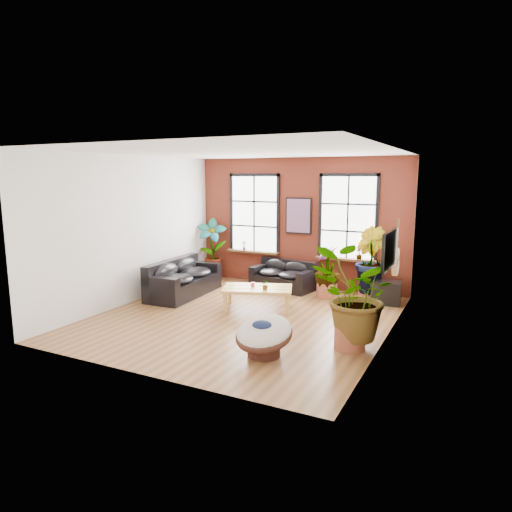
{
  "coord_description": "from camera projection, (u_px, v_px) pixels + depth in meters",
  "views": [
    {
      "loc": [
        4.46,
        -8.36,
        3.01
      ],
      "look_at": [
        0.0,
        0.6,
        1.25
      ],
      "focal_mm": 32.0,
      "sensor_mm": 36.0,
      "label": 1
    }
  ],
  "objects": [
    {
      "name": "pot_back_left",
      "position": [
        212.0,
        273.0,
        13.44
      ],
      "size": [
        0.59,
        0.59,
        0.4
      ],
      "rotation": [
        0.0,
        0.0,
        -0.08
      ],
      "color": "#9F5034",
      "rests_on": "ground"
    },
    {
      "name": "pot_back_right",
      "position": [
        368.0,
        291.0,
        11.38
      ],
      "size": [
        0.62,
        0.62,
        0.34
      ],
      "rotation": [
        0.0,
        0.0,
        -0.4
      ],
      "color": "#9F5034",
      "rests_on": "ground"
    },
    {
      "name": "floor_plant_back_left",
      "position": [
        212.0,
        247.0,
        13.32
      ],
      "size": [
        1.04,
        0.89,
        1.65
      ],
      "primitive_type": "imported",
      "rotation": [
        0.0,
        0.0,
        0.42
      ],
      "color": "#21350E",
      "rests_on": "ground"
    },
    {
      "name": "room",
      "position": [
        246.0,
        236.0,
        9.68
      ],
      "size": [
        6.04,
        6.54,
        3.54
      ],
      "color": "brown",
      "rests_on": "ground"
    },
    {
      "name": "sill_plant_left",
      "position": [
        244.0,
        245.0,
        13.15
      ],
      "size": [
        0.17,
        0.17,
        0.27
      ],
      "primitive_type": "imported",
      "rotation": [
        0.0,
        0.0,
        0.79
      ],
      "color": "#21350E",
      "rests_on": "room"
    },
    {
      "name": "pot_right_wall",
      "position": [
        350.0,
        338.0,
        8.02
      ],
      "size": [
        0.73,
        0.73,
        0.41
      ],
      "rotation": [
        0.0,
        0.0,
        0.42
      ],
      "color": "#9F5034",
      "rests_on": "ground"
    },
    {
      "name": "floor_plant_back_right",
      "position": [
        369.0,
        260.0,
        11.26
      ],
      "size": [
        1.12,
        1.16,
        1.64
      ],
      "primitive_type": "imported",
      "rotation": [
        0.0,
        0.0,
        2.2
      ],
      "color": "#21350E",
      "rests_on": "ground"
    },
    {
      "name": "tv_wall_unit",
      "position": [
        391.0,
        253.0,
        8.82
      ],
      "size": [
        0.13,
        1.86,
        1.2
      ],
      "color": "black",
      "rests_on": "room"
    },
    {
      "name": "floor_plant_right_wall",
      "position": [
        353.0,
        296.0,
        7.89
      ],
      "size": [
        1.85,
        1.76,
        1.6
      ],
      "primitive_type": "imported",
      "rotation": [
        0.0,
        0.0,
        3.61
      ],
      "color": "#21350E",
      "rests_on": "ground"
    },
    {
      "name": "poster",
      "position": [
        299.0,
        216.0,
        12.32
      ],
      "size": [
        0.74,
        0.06,
        0.98
      ],
      "color": "black",
      "rests_on": "room"
    },
    {
      "name": "media_box",
      "position": [
        387.0,
        292.0,
        10.88
      ],
      "size": [
        0.7,
        0.6,
        0.55
      ],
      "rotation": [
        0.0,
        0.0,
        0.08
      ],
      "color": "black",
      "rests_on": "ground"
    },
    {
      "name": "sofa_left",
      "position": [
        182.0,
        279.0,
        11.64
      ],
      "size": [
        1.08,
        2.33,
        0.9
      ],
      "rotation": [
        0.0,
        0.0,
        1.63
      ],
      "color": "black",
      "rests_on": "ground"
    },
    {
      "name": "pot_mid",
      "position": [
        327.0,
        290.0,
        11.48
      ],
      "size": [
        0.58,
        0.58,
        0.38
      ],
      "rotation": [
        0.0,
        0.0,
        -0.12
      ],
      "color": "#9F5034",
      "rests_on": "ground"
    },
    {
      "name": "sill_plant_right",
      "position": [
        359.0,
        254.0,
        11.68
      ],
      "size": [
        0.19,
        0.19,
        0.27
      ],
      "primitive_type": "imported",
      "rotation": [
        0.0,
        0.0,
        3.49
      ],
      "color": "#21350E",
      "rests_on": "room"
    },
    {
      "name": "sofa_back",
      "position": [
        283.0,
        276.0,
        12.28
      ],
      "size": [
        1.77,
        1.05,
        0.77
      ],
      "rotation": [
        0.0,
        0.0,
        -0.15
      ],
      "color": "black",
      "rests_on": "ground"
    },
    {
      "name": "floor_plant_mid",
      "position": [
        327.0,
        269.0,
        11.39
      ],
      "size": [
        0.86,
        0.86,
        1.15
      ],
      "primitive_type": "imported",
      "rotation": [
        0.0,
        0.0,
        5.18
      ],
      "color": "#21350E",
      "rests_on": "ground"
    },
    {
      "name": "coffee_table",
      "position": [
        257.0,
        290.0,
        10.42
      ],
      "size": [
        1.77,
        1.39,
        0.6
      ],
      "rotation": [
        0.0,
        0.0,
        0.36
      ],
      "color": "gold",
      "rests_on": "ground"
    },
    {
      "name": "table_plant",
      "position": [
        266.0,
        285.0,
        10.17
      ],
      "size": [
        0.2,
        0.18,
        0.22
      ],
      "primitive_type": "imported",
      "rotation": [
        0.0,
        0.0,
        -0.02
      ],
      "color": "#21350E",
      "rests_on": "coffee_table"
    },
    {
      "name": "papasan_chair",
      "position": [
        264.0,
        335.0,
        7.67
      ],
      "size": [
        1.03,
        1.05,
        0.73
      ],
      "rotation": [
        0.0,
        0.0,
        -0.06
      ],
      "color": "#452218",
      "rests_on": "ground"
    }
  ]
}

